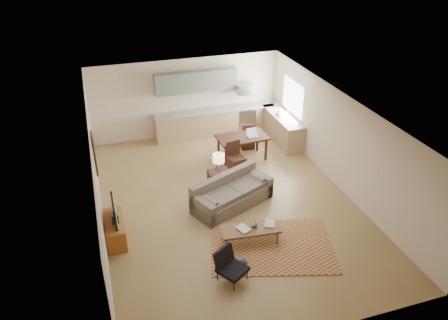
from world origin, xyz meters
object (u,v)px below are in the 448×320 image
object	(u,v)px
armchair	(233,267)
tv_credenza	(115,230)
sofa	(232,192)
dining_table	(242,148)
console_table	(219,181)
coffee_table	(250,235)

from	to	relation	value
armchair	tv_credenza	bearing A→B (deg)	104.43
sofa	dining_table	bearing A→B (deg)	40.78
sofa	tv_credenza	size ratio (longest dim) A/B	1.99
dining_table	tv_credenza	bearing A→B (deg)	-149.24
armchair	console_table	size ratio (longest dim) A/B	1.07
coffee_table	console_table	size ratio (longest dim) A/B	2.11
sofa	tv_credenza	distance (m)	3.14
sofa	dining_table	distance (m)	2.57
sofa	console_table	size ratio (longest dim) A/B	3.46
sofa	armchair	size ratio (longest dim) A/B	3.24
tv_credenza	sofa	bearing A→B (deg)	8.97
coffee_table	armchair	distance (m)	1.30
sofa	coffee_table	size ratio (longest dim) A/B	1.64
coffee_table	dining_table	distance (m)	4.08
dining_table	armchair	bearing A→B (deg)	-114.79
sofa	dining_table	xyz separation A→B (m)	(1.10, 2.32, -0.01)
console_table	armchair	bearing A→B (deg)	-103.53
sofa	coffee_table	distance (m)	1.59
coffee_table	armchair	size ratio (longest dim) A/B	1.97
armchair	console_table	xyz separation A→B (m)	(0.72, 3.35, -0.02)
dining_table	sofa	bearing A→B (deg)	-118.41
console_table	dining_table	xyz separation A→B (m)	(1.25, 1.59, 0.06)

